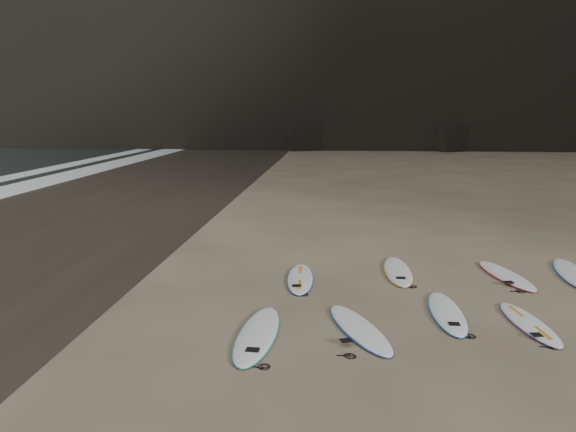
# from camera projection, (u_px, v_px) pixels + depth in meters

# --- Properties ---
(ground) EXTENTS (240.00, 240.00, 0.00)m
(ground) POSITION_uv_depth(u_px,v_px,m) (467.00, 322.00, 10.55)
(ground) COLOR #897559
(ground) RESTS_ON ground
(wet_sand) EXTENTS (12.00, 200.00, 0.01)m
(wet_sand) POSITION_uv_depth(u_px,v_px,m) (60.00, 214.00, 21.44)
(wet_sand) COLOR #383026
(wet_sand) RESTS_ON ground
(surfboard_0) EXTENTS (0.76, 2.73, 0.10)m
(surfboard_0) POSITION_uv_depth(u_px,v_px,m) (257.00, 334.00, 9.87)
(surfboard_0) COLOR white
(surfboard_0) RESTS_ON ground
(surfboard_1) EXTENTS (1.44, 2.57, 0.09)m
(surfboard_1) POSITION_uv_depth(u_px,v_px,m) (359.00, 328.00, 10.13)
(surfboard_1) COLOR white
(surfboard_1) RESTS_ON ground
(surfboard_2) EXTENTS (0.59, 2.46, 0.09)m
(surfboard_2) POSITION_uv_depth(u_px,v_px,m) (447.00, 312.00, 10.92)
(surfboard_2) COLOR white
(surfboard_2) RESTS_ON ground
(surfboard_3) EXTENTS (0.82, 2.30, 0.08)m
(surfboard_3) POSITION_uv_depth(u_px,v_px,m) (529.00, 323.00, 10.38)
(surfboard_3) COLOR white
(surfboard_3) RESTS_ON ground
(surfboard_5) EXTENTS (0.70, 2.46, 0.09)m
(surfboard_5) POSITION_uv_depth(u_px,v_px,m) (300.00, 278.00, 13.13)
(surfboard_5) COLOR white
(surfboard_5) RESTS_ON ground
(surfboard_6) EXTENTS (0.63, 2.58, 0.09)m
(surfboard_6) POSITION_uv_depth(u_px,v_px,m) (398.00, 271.00, 13.73)
(surfboard_6) COLOR white
(surfboard_6) RESTS_ON ground
(surfboard_7) EXTENTS (1.09, 2.60, 0.09)m
(surfboard_7) POSITION_uv_depth(u_px,v_px,m) (506.00, 275.00, 13.38)
(surfboard_7) COLOR white
(surfboard_7) RESTS_ON ground
(surfboard_8) EXTENTS (1.04, 2.74, 0.10)m
(surfboard_8) POSITION_uv_depth(u_px,v_px,m) (572.00, 273.00, 13.54)
(surfboard_8) COLOR white
(surfboard_8) RESTS_ON ground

